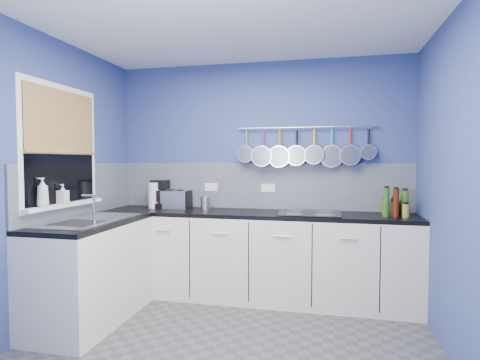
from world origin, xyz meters
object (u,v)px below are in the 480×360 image
at_px(soap_bottle_b, 63,194).
at_px(coffee_maker, 159,194).
at_px(soap_bottle_a, 43,192).
at_px(canister, 205,203).
at_px(hob, 310,213).
at_px(paper_towel, 154,195).
at_px(toaster, 176,199).

relative_size(soap_bottle_b, coffee_maker, 0.56).
relative_size(soap_bottle_a, canister, 1.65).
distance_m(soap_bottle_a, hob, 2.42).
bearing_deg(hob, paper_towel, 176.47).
height_order(toaster, hob, toaster).
height_order(paper_towel, canister, paper_towel).
xyz_separation_m(soap_bottle_b, canister, (0.98, 1.03, -0.16)).
bearing_deg(coffee_maker, canister, 4.10).
distance_m(soap_bottle_a, paper_towel, 1.34).
xyz_separation_m(paper_towel, toaster, (0.24, 0.04, -0.04)).
distance_m(paper_towel, hob, 1.73).
relative_size(soap_bottle_b, paper_towel, 0.61).
height_order(paper_towel, toaster, paper_towel).
distance_m(soap_bottle_b, coffee_maker, 1.16).
distance_m(toaster, hob, 1.49).
xyz_separation_m(coffee_maker, canister, (0.56, -0.05, -0.08)).
height_order(soap_bottle_b, coffee_maker, soap_bottle_b).
bearing_deg(coffee_maker, soap_bottle_a, -98.41).
relative_size(soap_bottle_a, paper_towel, 0.84).
bearing_deg(coffee_maker, soap_bottle_b, -102.09).
bearing_deg(soap_bottle_a, coffee_maker, 72.37).
bearing_deg(soap_bottle_a, hob, 29.22).
relative_size(soap_bottle_a, coffee_maker, 0.78).
bearing_deg(paper_towel, hob, -3.53).
height_order(soap_bottle_b, paper_towel, soap_bottle_b).
bearing_deg(soap_bottle_a, canister, 52.45).
distance_m(toaster, canister, 0.36).
bearing_deg(canister, soap_bottle_a, -127.55).
relative_size(canister, hob, 0.24).
distance_m(soap_bottle_b, canister, 1.43).
height_order(soap_bottle_a, soap_bottle_b, soap_bottle_a).
distance_m(coffee_maker, toaster, 0.21).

